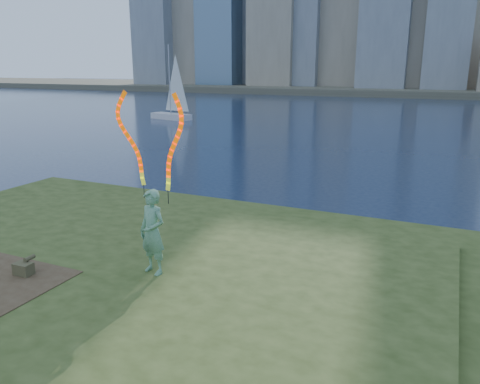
% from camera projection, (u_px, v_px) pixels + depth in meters
% --- Properties ---
extents(ground, '(320.00, 320.00, 0.00)m').
position_uv_depth(ground, '(152.00, 279.00, 11.83)').
color(ground, '#1B2844').
rests_on(ground, ground).
extents(grassy_knoll, '(20.00, 18.00, 0.80)m').
position_uv_depth(grassy_knoll, '(87.00, 309.00, 9.73)').
color(grassy_knoll, '#354318').
rests_on(grassy_knoll, ground).
extents(far_shore, '(320.00, 40.00, 1.20)m').
position_uv_depth(far_shore, '(423.00, 90.00, 95.09)').
color(far_shore, brown).
rests_on(far_shore, ground).
extents(woman_with_ribbons, '(2.10, 0.67, 4.24)m').
position_uv_depth(woman_with_ribbons, '(153.00, 212.00, 10.02)').
color(woman_with_ribbons, '#186D2C').
rests_on(woman_with_ribbons, grassy_knoll).
extents(canvas_bag, '(0.41, 0.46, 0.38)m').
position_uv_depth(canvas_bag, '(24.00, 268.00, 10.19)').
color(canvas_bag, '#494529').
rests_on(canvas_bag, grassy_knoll).
extents(sailboat, '(4.87, 2.50, 7.33)m').
position_uv_depth(sailboat, '(172.00, 107.00, 47.05)').
color(sailboat, silver).
rests_on(sailboat, ground).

